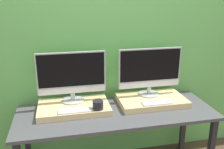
# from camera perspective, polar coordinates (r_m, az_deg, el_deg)

# --- Properties ---
(wall_back) EXTENTS (8.00, 0.04, 2.60)m
(wall_back) POSITION_cam_1_polar(r_m,az_deg,el_deg) (2.52, -1.00, 7.76)
(wall_back) COLOR #66B75B
(wall_back) RESTS_ON ground_plane
(workbench) EXTENTS (1.82, 0.66, 0.71)m
(workbench) POSITION_cam_1_polar(r_m,az_deg,el_deg) (2.37, 1.01, -9.92)
(workbench) COLOR #47474C
(workbench) RESTS_ON ground_plane
(wooden_riser_left) EXTENTS (0.65, 0.40, 0.06)m
(wooden_riser_left) POSITION_cam_1_polar(r_m,az_deg,el_deg) (2.37, -8.72, -7.42)
(wooden_riser_left) COLOR #D6B77F
(wooden_riser_left) RESTS_ON workbench
(monitor_left) EXTENTS (0.63, 0.21, 0.48)m
(monitor_left) POSITION_cam_1_polar(r_m,az_deg,el_deg) (2.34, -9.19, -0.20)
(monitor_left) COLOR #B2B2B7
(monitor_left) RESTS_ON wooden_riser_left
(keyboard_left) EXTENTS (0.29, 0.10, 0.01)m
(keyboard_left) POSITION_cam_1_polar(r_m,az_deg,el_deg) (2.23, -8.51, -8.13)
(keyboard_left) COLOR silver
(keyboard_left) RESTS_ON wooden_riser_left
(mug) EXTENTS (0.09, 0.09, 0.08)m
(mug) POSITION_cam_1_polar(r_m,az_deg,el_deg) (2.23, -3.23, -6.95)
(mug) COLOR black
(mug) RESTS_ON wooden_riser_left
(wooden_riser_right) EXTENTS (0.65, 0.40, 0.06)m
(wooden_riser_right) POSITION_cam_1_polar(r_m,az_deg,el_deg) (2.52, 9.01, -5.82)
(wooden_riser_right) COLOR #D6B77F
(wooden_riser_right) RESTS_ON workbench
(monitor_right) EXTENTS (0.63, 0.21, 0.48)m
(monitor_right) POSITION_cam_1_polar(r_m,az_deg,el_deg) (2.50, 8.64, 0.97)
(monitor_right) COLOR #B2B2B7
(monitor_right) RESTS_ON wooden_riser_right
(keyboard_right) EXTENTS (0.29, 0.10, 0.01)m
(keyboard_right) POSITION_cam_1_polar(r_m,az_deg,el_deg) (2.39, 10.27, -6.36)
(keyboard_right) COLOR silver
(keyboard_right) RESTS_ON wooden_riser_right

